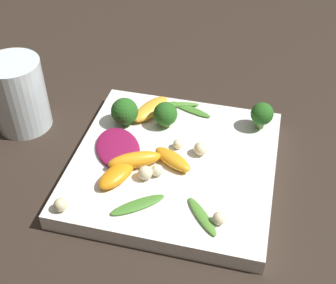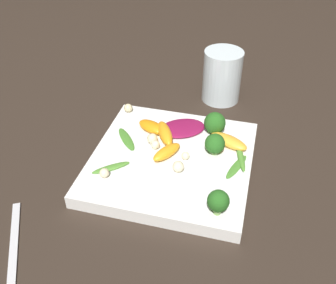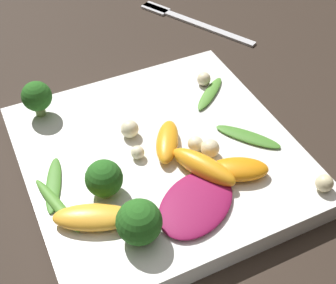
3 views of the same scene
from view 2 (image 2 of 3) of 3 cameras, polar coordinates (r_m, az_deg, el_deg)
ground_plane at (r=0.68m, az=0.51°, el=-3.65°), size 2.40×2.40×0.00m
plate at (r=0.68m, az=0.52°, el=-2.90°), size 0.27×0.27×0.02m
drinking_glass at (r=0.85m, az=7.85°, el=9.47°), size 0.08×0.08×0.11m
fork at (r=0.59m, az=-21.69°, el=-16.55°), size 0.18×0.11×0.01m
radicchio_leaf_0 at (r=0.73m, az=2.01°, el=2.03°), size 0.09×0.10×0.01m
orange_segment_0 at (r=0.70m, az=8.80°, el=0.13°), size 0.05×0.08×0.02m
orange_segment_1 at (r=0.67m, az=-0.17°, el=-1.41°), size 0.06×0.05×0.02m
orange_segment_2 at (r=0.72m, az=-2.35°, el=2.20°), size 0.05×0.06×0.02m
orange_segment_3 at (r=0.70m, az=-0.43°, el=1.27°), size 0.07×0.05×0.02m
broccoli_floret_0 at (r=0.57m, az=7.31°, el=-8.54°), size 0.03×0.03×0.04m
broccoli_floret_1 at (r=0.67m, az=6.81°, el=-0.28°), size 0.03×0.03×0.04m
broccoli_floret_2 at (r=0.72m, az=6.80°, el=2.75°), size 0.04×0.04×0.04m
arugula_sprig_0 at (r=0.65m, az=-8.27°, el=-3.70°), size 0.05×0.06×0.00m
arugula_sprig_1 at (r=0.66m, az=9.92°, el=-3.44°), size 0.07×0.04×0.00m
arugula_sprig_2 at (r=0.71m, az=-6.06°, el=0.44°), size 0.07×0.06×0.00m
arugula_sprig_3 at (r=0.68m, az=10.50°, el=-2.09°), size 0.08×0.03×0.01m
macadamia_nut_0 at (r=0.68m, az=-1.85°, el=-0.40°), size 0.02×0.02×0.02m
macadamia_nut_1 at (r=0.66m, az=2.56°, el=-1.99°), size 0.01×0.01×0.01m
macadamia_nut_2 at (r=0.78m, az=-5.80°, el=4.94°), size 0.02×0.02×0.02m
macadamia_nut_3 at (r=0.64m, az=1.50°, el=-3.59°), size 0.02×0.02×0.02m
macadamia_nut_4 at (r=0.63m, az=-9.23°, el=-4.46°), size 0.02×0.02×0.02m
macadamia_nut_5 at (r=0.69m, az=-2.29°, el=0.49°), size 0.02×0.02×0.02m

